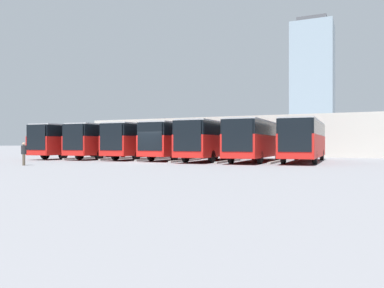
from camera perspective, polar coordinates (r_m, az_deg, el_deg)
The scene contains 17 objects.
ground_plane at distance 30.21m, azimuth -7.24°, elevation -2.84°, with size 600.00×600.00×0.00m, color gray.
bus_0 at distance 32.40m, azimuth 16.75°, elevation 0.70°, with size 2.83×12.04×3.40m.
curb_divider_0 at distance 31.00m, azimuth 12.80°, elevation -2.63°, with size 0.24×6.48×0.15m, color #9E9E99.
bus_1 at distance 32.34m, azimuth 9.79°, elevation 0.70°, with size 2.83×12.04×3.40m.
curb_divider_1 at distance 31.21m, azimuth 5.56°, elevation -2.61°, with size 0.24×6.48×0.15m, color #9E9E99.
bus_2 at distance 33.41m, azimuth 3.35°, elevation 0.68°, with size 2.83×12.04×3.40m.
curb_divider_2 at distance 32.56m, azimuth -0.93°, elevation -2.50°, with size 0.24×6.48×0.15m, color #9E9E99.
bus_3 at distance 35.90m, azimuth -1.79°, elevation 0.63°, with size 2.83×12.04×3.40m.
curb_divider_3 at distance 35.27m, azimuth -5.87°, elevation -2.31°, with size 0.24×6.48×0.15m, color #9E9E99.
bus_4 at distance 37.76m, azimuth -7.03°, elevation 0.60°, with size 2.83×12.04×3.40m.
curb_divider_4 at distance 37.35m, azimuth -10.97°, elevation -2.18°, with size 0.24×6.48×0.15m, color #9E9E99.
bus_5 at distance 39.57m, azimuth -12.10°, elevation 0.57°, with size 2.83×12.04×3.40m.
curb_divider_5 at distance 39.39m, azimuth -15.88°, elevation -2.07°, with size 0.24×6.48×0.15m, color #9E9E99.
bus_6 at distance 41.55m, azimuth -16.81°, elevation 0.54°, with size 2.83×12.04×3.40m.
pedestrian at distance 28.62m, azimuth -24.25°, elevation -1.27°, with size 0.50×0.50×1.60m.
station_building at distance 52.55m, azimuth 6.79°, elevation 1.07°, with size 39.23×15.34×4.92m.
office_tower at distance 179.34m, azimuth 17.91°, elevation 8.58°, with size 18.03×18.03×57.77m.
Camera 1 is at (-15.75, 25.74, 1.49)m, focal length 35.00 mm.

